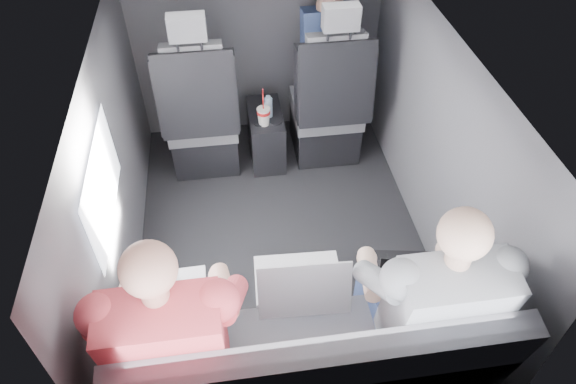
{
  "coord_description": "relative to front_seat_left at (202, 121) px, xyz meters",
  "views": [
    {
      "loc": [
        -0.27,
        -2.15,
        2.55
      ],
      "look_at": [
        0.03,
        -0.05,
        0.49
      ],
      "focal_mm": 32.0,
      "sensor_mm": 36.0,
      "label": 1
    }
  ],
  "objects": [
    {
      "name": "ceiling",
      "position": [
        0.45,
        -0.84,
        0.95
      ],
      "size": [
        2.6,
        2.6,
        0.0
      ],
      "primitive_type": "plane",
      "rotation": [
        3.14,
        0.0,
        0.0
      ],
      "color": "#B2B2AD",
      "rests_on": "panel_back"
    },
    {
      "name": "panel_left",
      "position": [
        -0.45,
        -0.84,
        0.27
      ],
      "size": [
        0.02,
        2.6,
        1.35
      ],
      "primitive_type": "cube",
      "color": "#56565B",
      "rests_on": "floor"
    },
    {
      "name": "passenger_front_right",
      "position": [
        0.93,
        0.26,
        0.34
      ],
      "size": [
        0.37,
        0.37,
        0.73
      ],
      "color": "#31496D",
      "rests_on": "front_seat_right"
    },
    {
      "name": "laptop_silver",
      "position": [
        0.43,
        -1.63,
        0.24
      ],
      "size": [
        0.42,
        0.37,
        0.28
      ],
      "color": "silver",
      "rests_on": "rear_bench"
    },
    {
      "name": "water_bottle",
      "position": [
        0.47,
        -0.0,
        0.08
      ],
      "size": [
        0.06,
        0.06,
        0.17
      ],
      "color": "#9DBAD5",
      "rests_on": "center_console"
    },
    {
      "name": "floor",
      "position": [
        0.45,
        -0.84,
        -0.4
      ],
      "size": [
        2.6,
        2.6,
        0.0
      ],
      "primitive_type": "plane",
      "color": "black",
      "rests_on": "ground"
    },
    {
      "name": "laptop_black",
      "position": [
        0.93,
        -1.64,
        0.23
      ],
      "size": [
        0.35,
        0.33,
        0.23
      ],
      "color": "black",
      "rests_on": "passenger_rear_right"
    },
    {
      "name": "panel_right",
      "position": [
        1.35,
        -0.84,
        0.27
      ],
      "size": [
        0.02,
        2.6,
        1.35
      ],
      "primitive_type": "cube",
      "color": "#56565B",
      "rests_on": "floor"
    },
    {
      "name": "front_seat_right",
      "position": [
        0.9,
        0.0,
        0.0
      ],
      "size": [
        0.52,
        0.58,
        1.26
      ],
      "color": "black",
      "rests_on": "floor"
    },
    {
      "name": "panel_front",
      "position": [
        0.45,
        0.46,
        0.27
      ],
      "size": [
        1.8,
        0.02,
        1.35
      ],
      "primitive_type": "cube",
      "color": "#56565B",
      "rests_on": "floor"
    },
    {
      "name": "soda_cup",
      "position": [
        0.43,
        -0.09,
        0.07
      ],
      "size": [
        0.09,
        0.09,
        0.28
      ],
      "color": "white",
      "rests_on": "center_console"
    },
    {
      "name": "rear_bench",
      "position": [
        0.45,
        -1.9,
        -0.09
      ],
      "size": [
        1.6,
        0.57,
        0.92
      ],
      "color": "#5C5C61",
      "rests_on": "floor"
    },
    {
      "name": "front_seat_left",
      "position": [
        0.0,
        0.0,
        0.0
      ],
      "size": [
        0.52,
        0.58,
        1.26
      ],
      "color": "black",
      "rests_on": "floor"
    },
    {
      "name": "passenger_rear_right",
      "position": [
        0.96,
        -1.81,
        0.26
      ],
      "size": [
        0.55,
        0.66,
        1.3
      ],
      "color": "#31496D",
      "rests_on": "rear_bench"
    },
    {
      "name": "seatbelt",
      "position": [
        0.9,
        -0.17,
        0.4
      ],
      "size": [
        0.35,
        0.11,
        0.59
      ],
      "primitive_type": "cube",
      "rotation": [
        -0.14,
        0.49,
        0.0
      ],
      "color": "black",
      "rests_on": "front_seat_right"
    },
    {
      "name": "center_console",
      "position": [
        0.45,
        0.04,
        -0.2
      ],
      "size": [
        0.24,
        0.48,
        0.41
      ],
      "color": "black",
      "rests_on": "floor"
    },
    {
      "name": "laptop_white",
      "position": [
        -0.17,
        -1.63,
        0.24
      ],
      "size": [
        0.37,
        0.34,
        0.27
      ],
      "color": "silver",
      "rests_on": "passenger_rear_left"
    },
    {
      "name": "side_window",
      "position": [
        -0.43,
        -1.14,
        0.5
      ],
      "size": [
        0.02,
        0.75,
        0.42
      ],
      "primitive_type": "cube",
      "color": "white",
      "rests_on": "panel_left"
    },
    {
      "name": "passenger_rear_left",
      "position": [
        -0.12,
        -1.81,
        0.26
      ],
      "size": [
        0.55,
        0.66,
        1.3
      ],
      "color": "#2F2F33",
      "rests_on": "rear_bench"
    }
  ]
}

